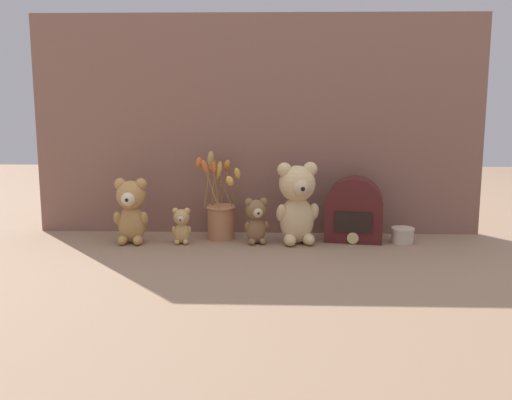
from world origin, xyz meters
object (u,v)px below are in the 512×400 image
Objects in this scene: teddy_bear_large at (297,201)px; vintage_radio at (354,213)px; teddy_bear_small at (256,220)px; teddy_bear_tiny at (182,225)px; decorative_tin_tall at (403,235)px; flower_vase at (220,213)px; teddy_bear_medium at (131,210)px.

vintage_radio is at bearing 11.50° from teddy_bear_large.
teddy_bear_tiny is at bearing -177.45° from teddy_bear_small.
teddy_bear_small is at bearing 2.55° from teddy_bear_tiny.
flower_vase is at bearing 176.80° from decorative_tin_tall.
teddy_bear_medium is 2.82× the size of decorative_tin_tall.
teddy_bear_small is (0.42, 0.01, -0.03)m from teddy_bear_medium.
teddy_bear_medium is 0.18m from teddy_bear_tiny.
teddy_bear_tiny is (0.17, 0.00, -0.05)m from teddy_bear_medium.
decorative_tin_tall is at bearing -3.20° from flower_vase.
teddy_bear_small reaches higher than decorative_tin_tall.
flower_vase reaches higher than teddy_bear_medium.
flower_vase reaches higher than teddy_bear_small.
teddy_bear_medium reaches higher than teddy_bear_tiny.
teddy_bear_large is 3.51× the size of decorative_tin_tall.
teddy_bear_tiny is at bearing -177.27° from decorative_tin_tall.
flower_vase is 0.46m from vintage_radio.
teddy_bear_medium is 0.43m from teddy_bear_small.
vintage_radio is at bearing -1.39° from flower_vase.
teddy_bear_tiny is 1.56× the size of decorative_tin_tall.
teddy_bear_large is at bearing -168.50° from vintage_radio.
flower_vase is at bearing 178.61° from vintage_radio.
decorative_tin_tall is at bearing 2.73° from teddy_bear_tiny.
teddy_bear_small is 0.71× the size of vintage_radio.
teddy_bear_medium is (-0.56, -0.02, -0.03)m from teddy_bear_large.
teddy_bear_small is 0.50m from decorative_tin_tall.
teddy_bear_large is at bearing -10.93° from flower_vase.
flower_vase is at bearing 169.07° from teddy_bear_large.
teddy_bear_large is 0.40m from teddy_bear_tiny.
teddy_bear_medium is 0.76m from vintage_radio.
teddy_bear_large is at bearing 3.46° from teddy_bear_small.
vintage_radio is at bearing 171.74° from decorative_tin_tall.
flower_vase is at bearing 29.40° from teddy_bear_tiny.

